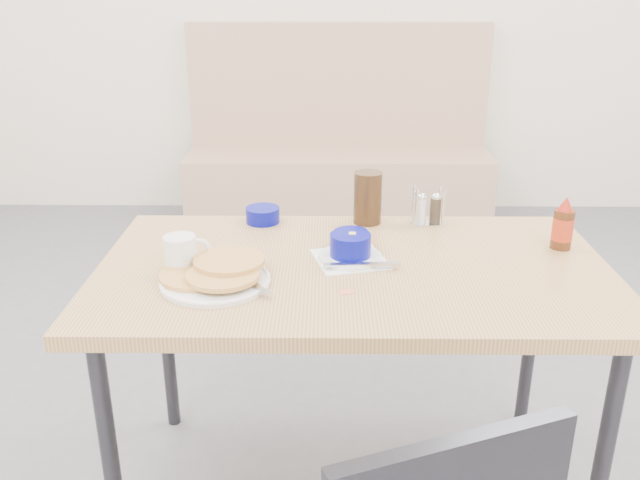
{
  "coord_description": "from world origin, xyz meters",
  "views": [
    {
      "loc": [
        -0.08,
        -1.45,
        1.51
      ],
      "look_at": [
        -0.09,
        0.28,
        0.82
      ],
      "focal_mm": 38.0,
      "sensor_mm": 36.0,
      "label": 1
    }
  ],
  "objects_px": {
    "butter_bowl": "(351,239)",
    "syrup_bottle": "(563,226)",
    "booth_bench": "(338,165)",
    "amber_tumbler": "(368,198)",
    "dining_table": "(353,285)",
    "condiment_caddy": "(428,211)",
    "coffee_mug": "(182,253)",
    "creamer_bowl": "(263,215)",
    "grits_setting": "(350,249)",
    "pancake_plate": "(216,275)"
  },
  "relations": [
    {
      "from": "grits_setting",
      "to": "syrup_bottle",
      "type": "xyz_separation_m",
      "value": [
        0.61,
        0.1,
        0.03
      ]
    },
    {
      "from": "dining_table",
      "to": "pancake_plate",
      "type": "relative_size",
      "value": 4.72
    },
    {
      "from": "pancake_plate",
      "to": "syrup_bottle",
      "type": "distance_m",
      "value": 1.0
    },
    {
      "from": "coffee_mug",
      "to": "grits_setting",
      "type": "relative_size",
      "value": 0.49
    },
    {
      "from": "coffee_mug",
      "to": "booth_bench",
      "type": "bearing_deg",
      "value": 79.85
    },
    {
      "from": "coffee_mug",
      "to": "amber_tumbler",
      "type": "bearing_deg",
      "value": 36.26
    },
    {
      "from": "coffee_mug",
      "to": "creamer_bowl",
      "type": "height_order",
      "value": "coffee_mug"
    },
    {
      "from": "dining_table",
      "to": "syrup_bottle",
      "type": "height_order",
      "value": "syrup_bottle"
    },
    {
      "from": "syrup_bottle",
      "to": "condiment_caddy",
      "type": "bearing_deg",
      "value": 150.86
    },
    {
      "from": "creamer_bowl",
      "to": "booth_bench",
      "type": "bearing_deg",
      "value": 82.74
    },
    {
      "from": "butter_bowl",
      "to": "syrup_bottle",
      "type": "bearing_deg",
      "value": -0.61
    },
    {
      "from": "dining_table",
      "to": "butter_bowl",
      "type": "distance_m",
      "value": 0.16
    },
    {
      "from": "dining_table",
      "to": "creamer_bowl",
      "type": "xyz_separation_m",
      "value": [
        -0.28,
        0.34,
        0.09
      ]
    },
    {
      "from": "condiment_caddy",
      "to": "dining_table",
      "type": "bearing_deg",
      "value": -132.2
    },
    {
      "from": "pancake_plate",
      "to": "condiment_caddy",
      "type": "relative_size",
      "value": 2.44
    },
    {
      "from": "booth_bench",
      "to": "condiment_caddy",
      "type": "bearing_deg",
      "value": -83.62
    },
    {
      "from": "grits_setting",
      "to": "amber_tumbler",
      "type": "bearing_deg",
      "value": 78.27
    },
    {
      "from": "dining_table",
      "to": "grits_setting",
      "type": "xyz_separation_m",
      "value": [
        -0.01,
        0.03,
        0.1
      ]
    },
    {
      "from": "dining_table",
      "to": "coffee_mug",
      "type": "distance_m",
      "value": 0.48
    },
    {
      "from": "booth_bench",
      "to": "pancake_plate",
      "type": "distance_m",
      "value": 2.71
    },
    {
      "from": "butter_bowl",
      "to": "amber_tumbler",
      "type": "distance_m",
      "value": 0.22
    },
    {
      "from": "pancake_plate",
      "to": "coffee_mug",
      "type": "height_order",
      "value": "coffee_mug"
    },
    {
      "from": "dining_table",
      "to": "condiment_caddy",
      "type": "distance_m",
      "value": 0.42
    },
    {
      "from": "coffee_mug",
      "to": "pancake_plate",
      "type": "bearing_deg",
      "value": -38.1
    },
    {
      "from": "booth_bench",
      "to": "creamer_bowl",
      "type": "distance_m",
      "value": 2.25
    },
    {
      "from": "amber_tumbler",
      "to": "syrup_bottle",
      "type": "bearing_deg",
      "value": -20.93
    },
    {
      "from": "creamer_bowl",
      "to": "condiment_caddy",
      "type": "distance_m",
      "value": 0.53
    },
    {
      "from": "booth_bench",
      "to": "coffee_mug",
      "type": "distance_m",
      "value": 2.65
    },
    {
      "from": "dining_table",
      "to": "coffee_mug",
      "type": "bearing_deg",
      "value": -175.27
    },
    {
      "from": "amber_tumbler",
      "to": "pancake_plate",
      "type": "bearing_deg",
      "value": -132.24
    },
    {
      "from": "booth_bench",
      "to": "pancake_plate",
      "type": "height_order",
      "value": "booth_bench"
    },
    {
      "from": "syrup_bottle",
      "to": "butter_bowl",
      "type": "bearing_deg",
      "value": 179.39
    },
    {
      "from": "coffee_mug",
      "to": "dining_table",
      "type": "bearing_deg",
      "value": 4.73
    },
    {
      "from": "booth_bench",
      "to": "dining_table",
      "type": "distance_m",
      "value": 2.56
    },
    {
      "from": "booth_bench",
      "to": "amber_tumbler",
      "type": "distance_m",
      "value": 2.25
    },
    {
      "from": "butter_bowl",
      "to": "coffee_mug",
      "type": "bearing_deg",
      "value": -159.11
    },
    {
      "from": "coffee_mug",
      "to": "syrup_bottle",
      "type": "xyz_separation_m",
      "value": [
        1.07,
        0.17,
        0.02
      ]
    },
    {
      "from": "coffee_mug",
      "to": "creamer_bowl",
      "type": "relative_size",
      "value": 1.13
    },
    {
      "from": "pancake_plate",
      "to": "syrup_bottle",
      "type": "relative_size",
      "value": 1.91
    },
    {
      "from": "booth_bench",
      "to": "grits_setting",
      "type": "distance_m",
      "value": 2.54
    },
    {
      "from": "booth_bench",
      "to": "coffee_mug",
      "type": "xyz_separation_m",
      "value": [
        -0.46,
        -2.57,
        0.46
      ]
    },
    {
      "from": "butter_bowl",
      "to": "booth_bench",
      "type": "bearing_deg",
      "value": 89.9
    },
    {
      "from": "dining_table",
      "to": "pancake_plate",
      "type": "distance_m",
      "value": 0.39
    },
    {
      "from": "creamer_bowl",
      "to": "syrup_bottle",
      "type": "bearing_deg",
      "value": -13.38
    },
    {
      "from": "booth_bench",
      "to": "syrup_bottle",
      "type": "xyz_separation_m",
      "value": [
        0.6,
        -2.4,
        0.48
      ]
    },
    {
      "from": "coffee_mug",
      "to": "grits_setting",
      "type": "height_order",
      "value": "coffee_mug"
    },
    {
      "from": "creamer_bowl",
      "to": "amber_tumbler",
      "type": "xyz_separation_m",
      "value": [
        0.33,
        0.0,
        0.06
      ]
    },
    {
      "from": "pancake_plate",
      "to": "creamer_bowl",
      "type": "height_order",
      "value": "pancake_plate"
    },
    {
      "from": "coffee_mug",
      "to": "amber_tumbler",
      "type": "distance_m",
      "value": 0.64
    },
    {
      "from": "booth_bench",
      "to": "dining_table",
      "type": "relative_size",
      "value": 1.36
    }
  ]
}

